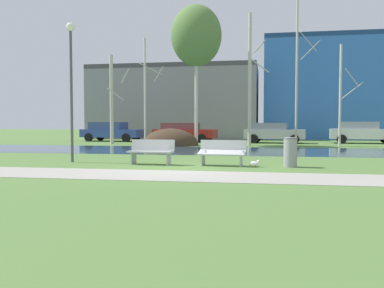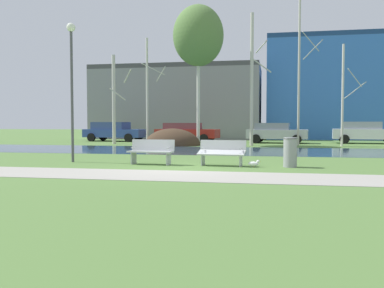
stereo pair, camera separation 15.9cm
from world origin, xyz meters
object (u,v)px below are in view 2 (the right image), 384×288
at_px(streetlamp, 72,69).
at_px(parked_sedan_second_red, 186,132).
at_px(bench_right, 222,152).
at_px(bench_left, 151,151).
at_px(seagull, 254,164).
at_px(parked_van_nearest_blue, 114,131).
at_px(parked_wagon_fourth_white, 365,132).
at_px(trash_bin, 290,152).
at_px(parked_hatch_third_silver, 276,132).

relative_size(streetlamp, parked_sedan_second_red, 1.06).
bearing_deg(bench_right, streetlamp, 176.67).
distance_m(bench_left, parked_sedan_second_red, 16.94).
xyz_separation_m(bench_right, seagull, (1.10, -0.36, -0.34)).
bearing_deg(streetlamp, bench_left, -5.97).
distance_m(bench_right, parked_sedan_second_red, 17.44).
bearing_deg(seagull, parked_van_nearest_blue, 123.70).
bearing_deg(bench_left, streetlamp, 174.03).
relative_size(bench_left, parked_van_nearest_blue, 0.33).
bearing_deg(seagull, parked_wagon_fourth_white, 67.95).
relative_size(parked_sedan_second_red, parked_wagon_fourth_white, 1.03).
height_order(bench_left, trash_bin, trash_bin).
bearing_deg(parked_hatch_third_silver, bench_right, -96.84).
bearing_deg(bench_left, parked_hatch_third_silver, 74.76).
height_order(parked_van_nearest_blue, parked_wagon_fourth_white, parked_wagon_fourth_white).
distance_m(bench_left, seagull, 3.63).
bearing_deg(bench_left, parked_sedan_second_red, 97.37).
relative_size(trash_bin, seagull, 2.38).
relative_size(bench_right, streetlamp, 0.32).
distance_m(streetlamp, parked_hatch_third_silver, 17.98).
bearing_deg(streetlamp, parked_wagon_fourth_white, 50.38).
distance_m(parked_sedan_second_red, parked_wagon_fourth_white, 12.76).
bearing_deg(parked_sedan_second_red, parked_van_nearest_blue, 177.48).
height_order(bench_right, trash_bin, trash_bin).
bearing_deg(parked_hatch_third_silver, trash_bin, -88.96).
height_order(seagull, parked_van_nearest_blue, parked_van_nearest_blue).
bearing_deg(parked_wagon_fourth_white, parked_sedan_second_red, -179.52).
bearing_deg(parked_sedan_second_red, streetlamp, -93.34).
distance_m(trash_bin, parked_van_nearest_blue, 21.33).
xyz_separation_m(trash_bin, parked_sedan_second_red, (-6.94, 16.82, 0.26)).
relative_size(bench_left, streetlamp, 0.32).
distance_m(bench_left, trash_bin, 4.76).
height_order(parked_sedan_second_red, parked_wagon_fourth_white, parked_wagon_fourth_white).
relative_size(seagull, streetlamp, 0.08).
relative_size(trash_bin, parked_sedan_second_red, 0.20).
bearing_deg(parked_sedan_second_red, seagull, -71.41).
xyz_separation_m(parked_van_nearest_blue, parked_sedan_second_red, (5.84, -0.26, -0.02)).
bearing_deg(parked_sedan_second_red, bench_right, -74.46).
xyz_separation_m(streetlamp, parked_wagon_fourth_white, (13.72, 16.57, -2.64)).
distance_m(trash_bin, seagull, 1.27).
bearing_deg(seagull, bench_right, 161.92).
xyz_separation_m(bench_right, parked_van_nearest_blue, (-10.52, 17.05, 0.32)).
bearing_deg(parked_hatch_third_silver, streetlamp, -115.31).
xyz_separation_m(streetlamp, parked_sedan_second_red, (0.96, 16.47, -2.68)).
distance_m(bench_right, parked_wagon_fourth_white, 18.74).
xyz_separation_m(bench_left, seagull, (3.60, -0.36, -0.34)).
bearing_deg(seagull, parked_sedan_second_red, 108.59).
relative_size(bench_left, seagull, 3.98).
distance_m(bench_left, bench_right, 2.50).
bearing_deg(bench_left, trash_bin, -0.32).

